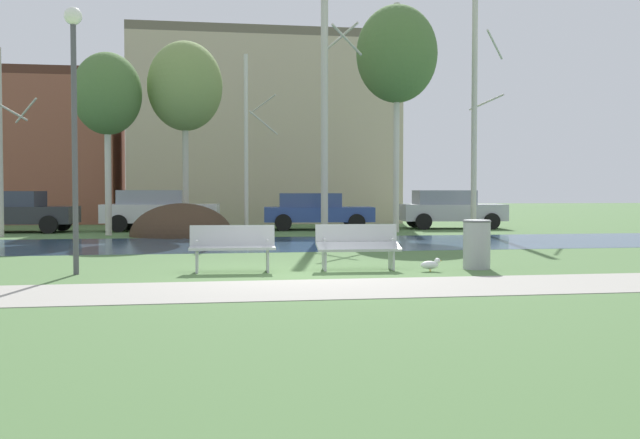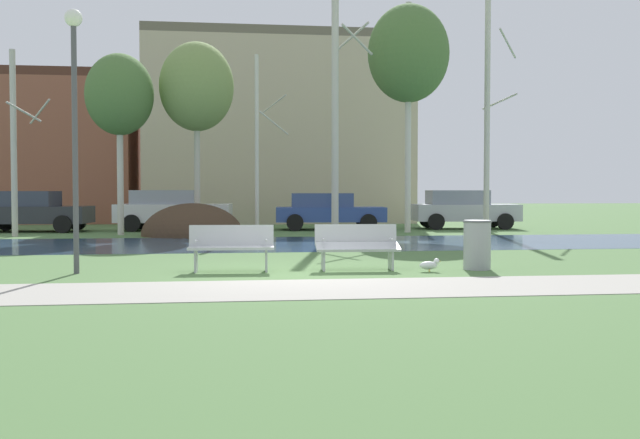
# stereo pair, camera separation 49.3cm
# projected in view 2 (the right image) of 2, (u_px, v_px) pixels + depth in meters

# --- Properties ---
(ground_plane) EXTENTS (120.00, 120.00, 0.00)m
(ground_plane) POSITION_uv_depth(u_px,v_px,m) (266.00, 239.00, 23.44)
(ground_plane) COLOR #4C703D
(paved_path_strip) EXTENTS (60.00, 2.38, 0.01)m
(paved_path_strip) POSITION_uv_depth(u_px,v_px,m) (312.00, 289.00, 11.64)
(paved_path_strip) COLOR #9E998E
(paved_path_strip) RESTS_ON ground
(river_band) EXTENTS (80.00, 6.14, 0.01)m
(river_band) POSITION_uv_depth(u_px,v_px,m) (270.00, 244.00, 21.53)
(river_band) COLOR #33516B
(river_band) RESTS_ON ground
(soil_mound) EXTENTS (3.43, 3.28, 2.20)m
(soil_mound) POSITION_uv_depth(u_px,v_px,m) (193.00, 236.00, 25.43)
(soil_mound) COLOR #423021
(soil_mound) RESTS_ON ground
(bench_left) EXTENTS (1.62, 0.64, 0.87)m
(bench_left) POSITION_uv_depth(u_px,v_px,m) (231.00, 247.00, 14.14)
(bench_left) COLOR #B2B5B7
(bench_left) RESTS_ON ground
(bench_right) EXTENTS (1.62, 0.64, 0.87)m
(bench_right) POSITION_uv_depth(u_px,v_px,m) (357.00, 245.00, 14.46)
(bench_right) COLOR #B2B5B7
(bench_right) RESTS_ON ground
(trash_bin) EXTENTS (0.55, 0.55, 0.95)m
(trash_bin) POSITION_uv_depth(u_px,v_px,m) (477.00, 244.00, 14.51)
(trash_bin) COLOR #999B9E
(trash_bin) RESTS_ON ground
(seagull) EXTENTS (0.42, 0.16, 0.25)m
(seagull) POSITION_uv_depth(u_px,v_px,m) (430.00, 265.00, 14.10)
(seagull) COLOR white
(seagull) RESTS_ON ground
(streetlamp) EXTENTS (0.32, 0.32, 4.82)m
(streetlamp) POSITION_uv_depth(u_px,v_px,m) (74.00, 95.00, 13.69)
(streetlamp) COLOR #4C4C51
(streetlamp) RESTS_ON ground
(birch_far_left) EXTENTS (1.32, 2.12, 6.16)m
(birch_far_left) POSITION_uv_depth(u_px,v_px,m) (15.00, 142.00, 24.77)
(birch_far_left) COLOR #BCB7A8
(birch_far_left) RESTS_ON ground
(birch_left) EXTENTS (2.31, 2.31, 6.18)m
(birch_left) POSITION_uv_depth(u_px,v_px,m) (119.00, 95.00, 25.59)
(birch_left) COLOR beige
(birch_left) RESTS_ON ground
(birch_center_left) EXTENTS (2.60, 2.60, 6.73)m
(birch_center_left) POSITION_uv_depth(u_px,v_px,m) (197.00, 87.00, 26.36)
(birch_center_left) COLOR #BCB7A8
(birch_center_left) RESTS_ON ground
(birch_center) EXTENTS (1.17, 2.10, 6.18)m
(birch_center) POSITION_uv_depth(u_px,v_px,m) (258.00, 143.00, 25.83)
(birch_center) COLOR beige
(birch_center) RESTS_ON ground
(birch_center_right) EXTENTS (1.43, 2.46, 8.91)m
(birch_center_right) POSITION_uv_depth(u_px,v_px,m) (336.00, 102.00, 25.80)
(birch_center_right) COLOR beige
(birch_center_right) RESTS_ON ground
(birch_right) EXTENTS (2.94, 2.94, 8.31)m
(birch_right) POSITION_uv_depth(u_px,v_px,m) (408.00, 54.00, 27.15)
(birch_right) COLOR beige
(birch_right) RESTS_ON ground
(birch_far_right) EXTENTS (1.23, 2.18, 8.85)m
(birch_far_right) POSITION_uv_depth(u_px,v_px,m) (488.00, 111.00, 27.96)
(birch_far_right) COLOR beige
(birch_far_right) RESTS_ON ground
(parked_van_nearest_dark) EXTENTS (4.22, 2.36, 1.50)m
(parked_van_nearest_dark) POSITION_uv_depth(u_px,v_px,m) (31.00, 210.00, 27.73)
(parked_van_nearest_dark) COLOR #282B30
(parked_van_nearest_dark) RESTS_ON ground
(parked_sedan_second_white) EXTENTS (4.44, 2.41, 1.54)m
(parked_sedan_second_white) POSITION_uv_depth(u_px,v_px,m) (172.00, 209.00, 28.61)
(parked_sedan_second_white) COLOR silver
(parked_sedan_second_white) RESTS_ON ground
(parked_hatch_third_blue) EXTENTS (4.36, 2.36, 1.42)m
(parked_hatch_third_blue) POSITION_uv_depth(u_px,v_px,m) (328.00, 210.00, 29.19)
(parked_hatch_third_blue) COLOR #2D4793
(parked_hatch_third_blue) RESTS_ON ground
(parked_wagon_fourth_silver) EXTENTS (4.24, 2.40, 1.53)m
(parked_wagon_fourth_silver) POSITION_uv_depth(u_px,v_px,m) (463.00, 209.00, 29.98)
(parked_wagon_fourth_silver) COLOR #B2B5BC
(parked_wagon_fourth_silver) RESTS_ON ground
(building_brick_low) EXTENTS (10.80, 6.17, 7.04)m
(building_brick_low) POSITION_uv_depth(u_px,v_px,m) (21.00, 149.00, 36.15)
(building_brick_low) COLOR brown
(building_brick_low) RESTS_ON ground
(building_beige_block) EXTENTS (12.42, 8.52, 8.87)m
(building_beige_block) POSITION_uv_depth(u_px,v_px,m) (275.00, 132.00, 37.73)
(building_beige_block) COLOR #BCAD8E
(building_beige_block) RESTS_ON ground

